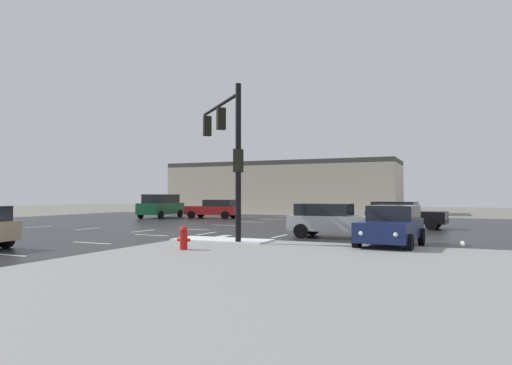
{
  "coord_description": "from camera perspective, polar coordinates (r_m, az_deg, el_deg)",
  "views": [
    {
      "loc": [
        13.78,
        -20.58,
        2.01
      ],
      "look_at": [
        1.02,
        8.51,
        2.87
      ],
      "focal_mm": 32.06,
      "sensor_mm": 36.0,
      "label": 1
    }
  ],
  "objects": [
    {
      "name": "traffic_signal_mast",
      "position": [
        19.15,
        -3.59,
        5.23
      ],
      "size": [
        3.78,
        3.81,
        6.21
      ],
      "rotation": [
        0.0,
        0.0,
        2.36
      ],
      "color": "black",
      "rests_on": "sidewalk_corner"
    },
    {
      "name": "road_asphalt",
      "position": [
        24.84,
        -10.16,
        -6.14
      ],
      "size": [
        44.0,
        44.0,
        0.02
      ],
      "primitive_type": "cube",
      "color": "#232326",
      "rests_on": "ground_plane"
    },
    {
      "name": "suv_green",
      "position": [
        40.65,
        -11.77,
        -2.81
      ],
      "size": [
        2.45,
        4.94,
        2.03
      ],
      "rotation": [
        0.0,
        0.0,
        1.64
      ],
      "color": "#195933",
      "rests_on": "road_asphalt"
    },
    {
      "name": "sedan_black",
      "position": [
        28.74,
        17.9,
        -3.78
      ],
      "size": [
        4.67,
        2.39,
        1.58
      ],
      "rotation": [
        0.0,
        0.0,
        -0.1
      ],
      "color": "black",
      "rests_on": "road_asphalt"
    },
    {
      "name": "sedan_silver",
      "position": [
        21.6,
        9.79,
        -4.6
      ],
      "size": [
        4.55,
        2.04,
        1.58
      ],
      "rotation": [
        0.0,
        0.0,
        -0.01
      ],
      "color": "#B7BABF",
      "rests_on": "road_asphalt"
    },
    {
      "name": "fire_hydrant",
      "position": [
        15.91,
        -9.02,
        -6.84
      ],
      "size": [
        0.48,
        0.26,
        0.79
      ],
      "color": "red",
      "rests_on": "sidewalk_corner"
    },
    {
      "name": "lane_markings",
      "position": [
        23.04,
        -9.57,
        -6.48
      ],
      "size": [
        36.15,
        36.15,
        0.01
      ],
      "color": "silver",
      "rests_on": "road_asphalt"
    },
    {
      "name": "sedan_red",
      "position": [
        38.89,
        -5.21,
        -3.25
      ],
      "size": [
        4.65,
        2.34,
        1.58
      ],
      "rotation": [
        0.0,
        0.0,
        3.23
      ],
      "color": "#B21919",
      "rests_on": "road_asphalt"
    },
    {
      "name": "sedan_navy",
      "position": [
        18.27,
        16.58,
        -5.11
      ],
      "size": [
        2.24,
        4.62,
        1.58
      ],
      "rotation": [
        0.0,
        0.0,
        -1.63
      ],
      "color": "#141E47",
      "rests_on": "road_asphalt"
    },
    {
      "name": "snow_strip_curbside",
      "position": [
        18.85,
        -4.24,
        -7.15
      ],
      "size": [
        4.0,
        1.6,
        0.06
      ],
      "primitive_type": "cube",
      "color": "white",
      "rests_on": "sidewalk_corner"
    },
    {
      "name": "strip_building_background",
      "position": [
        53.54,
        3.26,
        -0.6
      ],
      "size": [
        26.45,
        8.0,
        5.78
      ],
      "color": "#BCB29E",
      "rests_on": "ground_plane"
    },
    {
      "name": "ground_plane",
      "position": [
        24.85,
        -10.16,
        -6.17
      ],
      "size": [
        120.0,
        120.0,
        0.0
      ],
      "primitive_type": "plane",
      "color": "slate"
    },
    {
      "name": "sidewalk_corner",
      "position": [
        8.97,
        12.04,
        -14.0
      ],
      "size": [
        18.0,
        18.0,
        0.14
      ],
      "primitive_type": "cube",
      "color": "gray",
      "rests_on": "ground_plane"
    }
  ]
}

